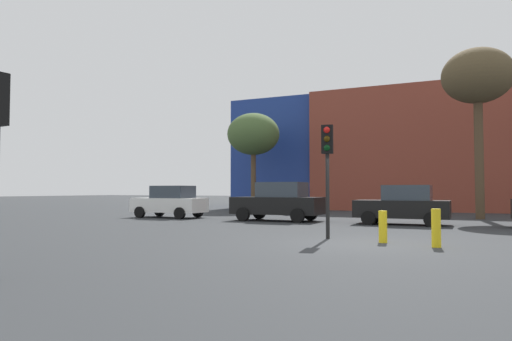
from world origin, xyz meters
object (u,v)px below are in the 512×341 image
at_px(parked_car_2, 403,205).
at_px(bollard_yellow_0, 383,227).
at_px(traffic_light_island, 327,155).
at_px(parked_car_1, 279,202).
at_px(bollard_yellow_1, 436,228).
at_px(bare_tree_1, 253,135).
at_px(parked_car_0, 170,202).
at_px(bare_tree_2, 478,78).

height_order(parked_car_2, bollard_yellow_0, parked_car_2).
xyz_separation_m(traffic_light_island, bollard_yellow_0, (1.74, -0.36, -2.17)).
relative_size(parked_car_1, bollard_yellow_1, 4.32).
bearing_deg(traffic_light_island, bollard_yellow_0, 67.56).
bearing_deg(parked_car_1, bare_tree_1, -58.65).
relative_size(parked_car_0, bollard_yellow_0, 4.42).
xyz_separation_m(parked_car_2, bollard_yellow_0, (0.41, -7.62, -0.40)).
height_order(parked_car_0, bollard_yellow_0, parked_car_0).
distance_m(bollard_yellow_0, bollard_yellow_1, 1.57).
bearing_deg(parked_car_2, bollard_yellow_0, 93.11).
relative_size(parked_car_0, bare_tree_1, 0.56).
relative_size(bare_tree_2, bollard_yellow_0, 9.84).
distance_m(parked_car_2, bollard_yellow_0, 7.64).
height_order(parked_car_1, bare_tree_1, bare_tree_1).
bearing_deg(parked_car_0, parked_car_2, -180.00).
xyz_separation_m(parked_car_0, traffic_light_island, (11.06, -7.26, 1.75)).
xyz_separation_m(parked_car_2, bollard_yellow_1, (1.89, -8.15, -0.35)).
height_order(parked_car_2, traffic_light_island, traffic_light_island).
bearing_deg(parked_car_2, parked_car_1, 0.00).
xyz_separation_m(bare_tree_1, bare_tree_2, (15.10, -4.18, 1.79)).
bearing_deg(bare_tree_1, bare_tree_2, -15.47).
relative_size(parked_car_0, bollard_yellow_1, 3.98).
distance_m(bare_tree_1, bollard_yellow_0, 22.05).
bearing_deg(bare_tree_1, parked_car_2, -39.61).
bearing_deg(parked_car_1, traffic_light_island, 122.35).
bearing_deg(bare_tree_1, bollard_yellow_0, -54.76).
bearing_deg(bare_tree_2, parked_car_1, -147.81).
xyz_separation_m(bare_tree_2, bollard_yellow_0, (-2.73, -13.33, -6.98)).
height_order(parked_car_1, bare_tree_2, bare_tree_2).
distance_m(parked_car_0, bollard_yellow_1, 16.45).
xyz_separation_m(parked_car_2, bare_tree_2, (3.15, 5.71, 6.57)).
height_order(parked_car_0, bollard_yellow_1, parked_car_0).
bearing_deg(traffic_light_island, bare_tree_1, -159.02).
height_order(parked_car_2, bollard_yellow_1, parked_car_2).
bearing_deg(bollard_yellow_1, parked_car_0, 150.29).
relative_size(parked_car_2, bare_tree_1, 0.55).
height_order(parked_car_1, traffic_light_island, traffic_light_island).
distance_m(parked_car_2, bollard_yellow_1, 8.37).
relative_size(parked_car_1, bollard_yellow_0, 4.79).
xyz_separation_m(bare_tree_1, bollard_yellow_0, (12.37, -17.51, -5.19)).
height_order(traffic_light_island, bollard_yellow_1, traffic_light_island).
xyz_separation_m(traffic_light_island, bare_tree_1, (-10.62, 17.15, 3.03)).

